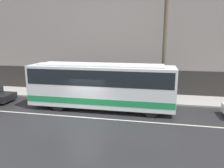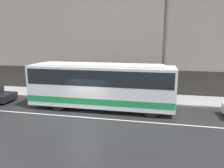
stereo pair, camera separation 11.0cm
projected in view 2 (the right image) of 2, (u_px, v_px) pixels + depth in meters
The scene contains 6 objects.
ground_plane at pixel (84, 117), 14.94m from camera, with size 60.00×60.00×0.00m, color #262628.
sidewalk at pixel (103, 96), 20.26m from camera, with size 60.00×3.15×0.12m.
building_facade at pixel (107, 46), 20.95m from camera, with size 60.00×0.35×9.52m.
lane_stripe at pixel (84, 117), 14.94m from camera, with size 54.00×0.14×0.01m.
transit_bus at pixel (101, 84), 16.31m from camera, with size 10.82×2.48×3.44m.
utility_pole_near at pixel (164, 52), 17.62m from camera, with size 0.32×0.32×8.17m.
Camera 2 is at (4.81, -13.42, 5.37)m, focal length 35.00 mm.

